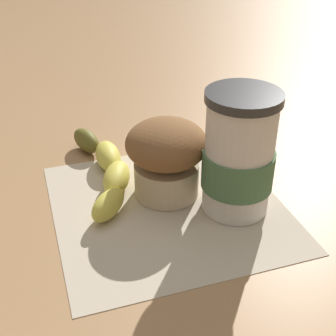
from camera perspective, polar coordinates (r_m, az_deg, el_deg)
ground_plane at (r=0.56m, az=0.00°, el=-4.75°), size 3.00×3.00×0.00m
paper_napkin at (r=0.56m, az=0.00°, el=-4.69°), size 0.29×0.29×0.00m
coffee_cup at (r=0.53m, az=8.61°, el=1.36°), size 0.08×0.08×0.15m
muffin at (r=0.56m, az=-0.19°, el=1.54°), size 0.10×0.10×0.10m
banana at (r=0.61m, az=-7.60°, el=0.04°), size 0.09×0.22×0.03m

